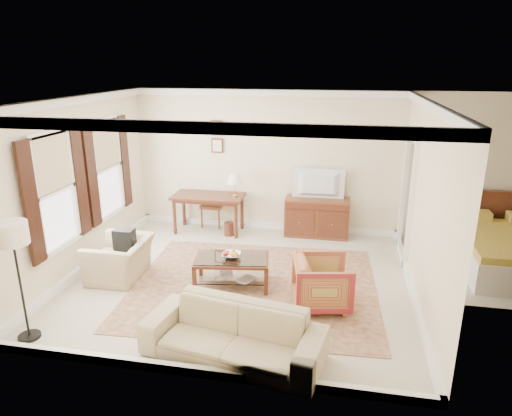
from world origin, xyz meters
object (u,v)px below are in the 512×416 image
(coffee_table, at_px, (232,264))
(club_armchair, at_px, (119,253))
(writing_desk, at_px, (208,200))
(striped_armchair, at_px, (322,281))
(sideboard, at_px, (317,217))
(tv, at_px, (319,175))
(sofa, at_px, (233,326))

(coffee_table, height_order, club_armchair, club_armchair)
(writing_desk, bearing_deg, striped_armchair, -46.89)
(coffee_table, relative_size, striped_armchair, 1.52)
(sideboard, relative_size, tv, 1.30)
(tv, bearing_deg, club_armchair, 39.43)
(writing_desk, distance_m, tv, 2.31)
(sideboard, height_order, striped_armchair, striped_armchair)
(writing_desk, height_order, club_armchair, club_armchair)
(coffee_table, bearing_deg, tv, 64.27)
(sideboard, distance_m, club_armchair, 3.97)
(tv, xyz_separation_m, striped_armchair, (0.26, -2.83, -0.87))
(striped_armchair, distance_m, sofa, 1.72)
(writing_desk, xyz_separation_m, tv, (2.23, 0.17, 0.59))
(sideboard, bearing_deg, coffee_table, -115.55)
(sofa, bearing_deg, tv, 90.74)
(coffee_table, distance_m, club_armchair, 1.88)
(tv, bearing_deg, sofa, 80.33)
(striped_armchair, xyz_separation_m, club_armchair, (-3.31, 0.31, 0.03))
(sideboard, height_order, coffee_table, sideboard)
(writing_desk, relative_size, sideboard, 1.13)
(tv, relative_size, coffee_table, 0.79)
(coffee_table, bearing_deg, striped_armchair, -14.82)
(writing_desk, relative_size, sofa, 0.67)
(sofa, bearing_deg, coffee_table, 114.70)
(writing_desk, bearing_deg, coffee_table, -65.23)
(sideboard, height_order, sofa, sofa)
(club_armchair, distance_m, sofa, 2.90)
(writing_desk, xyz_separation_m, striped_armchair, (2.49, -2.66, -0.27))
(sideboard, xyz_separation_m, tv, (0.00, -0.02, 0.89))
(sideboard, distance_m, tv, 0.89)
(tv, relative_size, sofa, 0.45)
(tv, height_order, coffee_table, tv)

